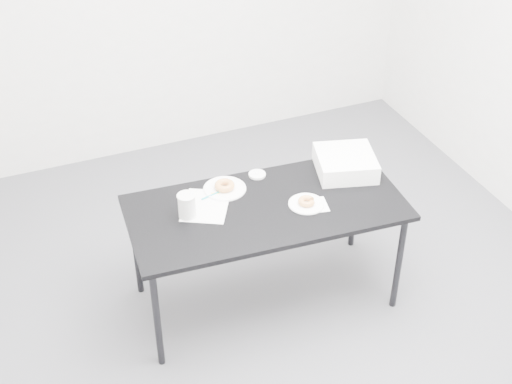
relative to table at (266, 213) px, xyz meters
name	(u,v)px	position (x,y,z in m)	size (l,w,h in m)	color
floor	(262,307)	(-0.05, -0.07, -0.64)	(4.00, 4.00, 0.00)	#4A4A4F
table	(266,213)	(0.00, 0.00, 0.00)	(1.57, 0.81, 0.69)	black
scorecard	(206,206)	(-0.31, 0.12, 0.05)	(0.24, 0.31, 0.00)	white
logo_patch	(215,194)	(-0.22, 0.21, 0.06)	(0.05, 0.05, 0.00)	green
pen	(212,195)	(-0.24, 0.20, 0.06)	(0.01, 0.01, 0.14)	#0D8A98
napkin	(315,205)	(0.25, -0.10, 0.05)	(0.14, 0.14, 0.00)	white
plate_near	(306,204)	(0.21, -0.07, 0.06)	(0.20, 0.20, 0.01)	white
donut_near	(307,201)	(0.21, -0.07, 0.08)	(0.09, 0.09, 0.03)	#BE793C
plate_far	(225,189)	(-0.16, 0.24, 0.06)	(0.24, 0.24, 0.01)	white
donut_far	(225,185)	(-0.16, 0.24, 0.08)	(0.11, 0.11, 0.04)	#BE793C
coffee_cup	(187,206)	(-0.43, 0.07, 0.12)	(0.09, 0.09, 0.14)	silver
cup_lid	(257,175)	(0.07, 0.29, 0.06)	(0.10, 0.10, 0.01)	white
bakery_box	(345,163)	(0.56, 0.14, 0.11)	(0.33, 0.33, 0.11)	white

